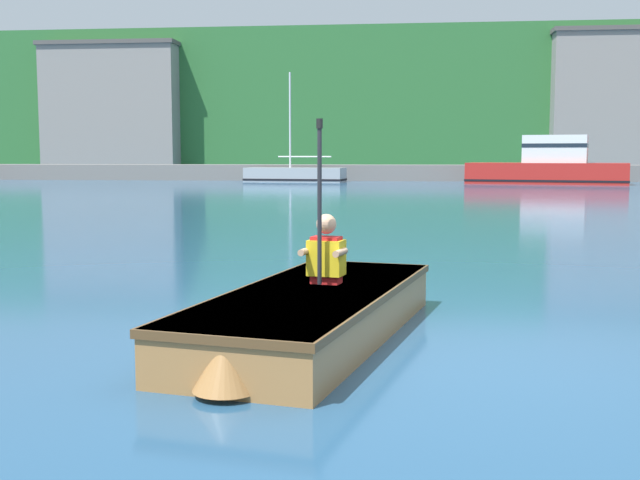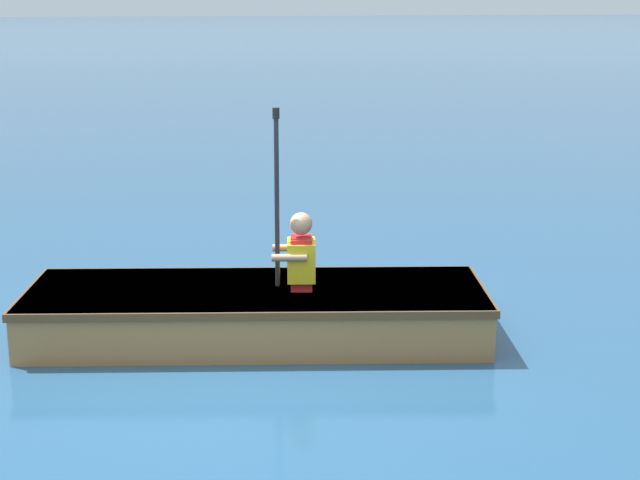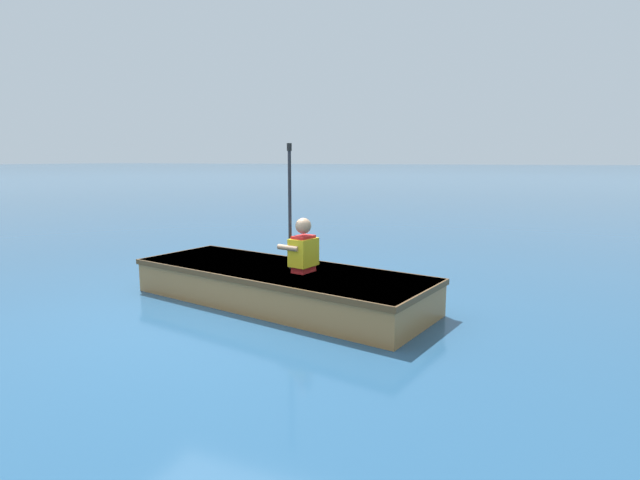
# 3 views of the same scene
# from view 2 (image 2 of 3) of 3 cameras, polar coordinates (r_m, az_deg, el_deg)

# --- Properties ---
(ground_plane) EXTENTS (300.00, 300.00, 0.00)m
(ground_plane) POSITION_cam_2_polar(r_m,az_deg,el_deg) (6.77, -6.28, -8.22)
(ground_plane) COLOR navy
(rowboat_foreground) EXTENTS (1.91, 3.70, 0.39)m
(rowboat_foreground) POSITION_cam_2_polar(r_m,az_deg,el_deg) (7.52, -4.10, -4.05)
(rowboat_foreground) COLOR #A3703D
(rowboat_foreground) RESTS_ON ground
(person_paddler) EXTENTS (0.40, 0.38, 1.37)m
(person_paddler) POSITION_cam_2_polar(r_m,az_deg,el_deg) (7.39, -1.19, -0.78)
(person_paddler) COLOR red
(person_paddler) RESTS_ON rowboat_foreground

